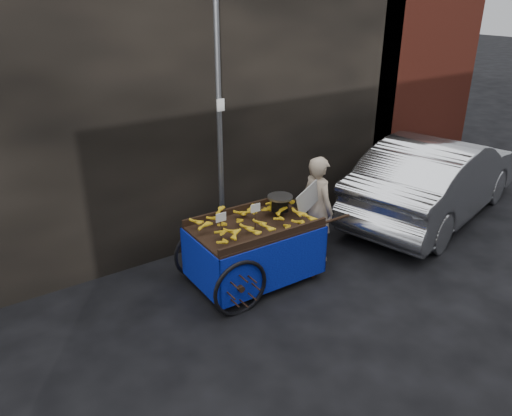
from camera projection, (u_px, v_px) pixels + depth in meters
ground at (253, 292)px, 7.09m from camera, size 80.00×80.00×0.00m
building_wall at (183, 84)px, 8.23m from camera, size 13.50×2.00×5.00m
street_pole at (220, 131)px, 7.40m from camera, size 0.12×0.10×4.00m
banana_cart at (251, 232)px, 7.03m from camera, size 2.42×1.24×1.30m
vendor at (318, 209)px, 7.67m from camera, size 0.81×0.62×1.68m
plastic_bag at (314, 261)px, 7.61m from camera, size 0.29×0.24×0.26m
parked_car at (436, 177)px, 9.19m from camera, size 4.82×2.68×1.51m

